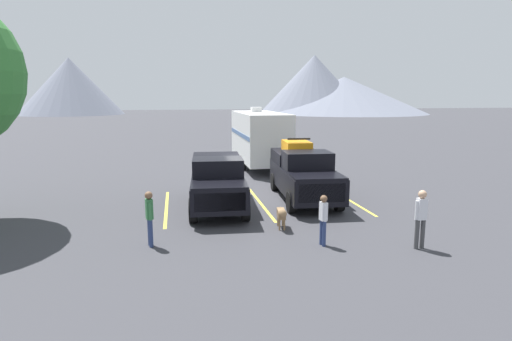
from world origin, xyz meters
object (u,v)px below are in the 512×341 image
Objects in this scene: person_a at (323,217)px; dog at (282,214)px; pickup_truck_a at (217,180)px; pickup_truck_b at (303,172)px; person_c at (149,215)px; camper_trailer_a at (259,136)px; person_b at (421,215)px.

dog is (-0.82, 1.72, -0.37)m from person_a.
pickup_truck_a is 0.95× the size of pickup_truck_b.
person_a is at bearing -10.09° from person_c.
camper_trailer_a is 5.65× the size of person_a.
pickup_truck_b is 6.61m from person_b.
pickup_truck_b is 3.34× the size of person_b.
dog is (4.19, 0.83, -0.44)m from person_c.
camper_trailer_a reaches higher than dog.
person_a is 0.92× the size of person_c.
pickup_truck_a is 9.69m from camper_trailer_a.
person_b is (2.66, -0.78, 0.12)m from person_a.
person_a is at bearing -64.47° from dog.
person_b is 4.31m from dog.
person_a is 0.88× the size of person_b.
person_a is at bearing -93.56° from camper_trailer_a.
person_a is 2.78m from person_b.
dog is (-1.69, -12.24, -1.43)m from camper_trailer_a.
pickup_truck_b reaches higher than person_b.
camper_trailer_a is at bearing 82.15° from dog.
person_b is at bearing -35.63° from dog.
person_c is (-6.12, -4.75, -0.21)m from pickup_truck_b.
pickup_truck_b reaches higher than dog.
person_b reaches higher than dog.
dog is at bearing -97.85° from camper_trailer_a.
dog is (-3.48, 2.50, -0.49)m from person_b.
person_c is at bearing 167.72° from person_b.
pickup_truck_a reaches higher than person_a.
camper_trailer_a is 14.36m from person_c.
pickup_truck_b is 3.80× the size of person_a.
camper_trailer_a is 14.87m from person_b.
person_a is at bearing 163.69° from person_b.
pickup_truck_b is at bearing 37.85° from person_c.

